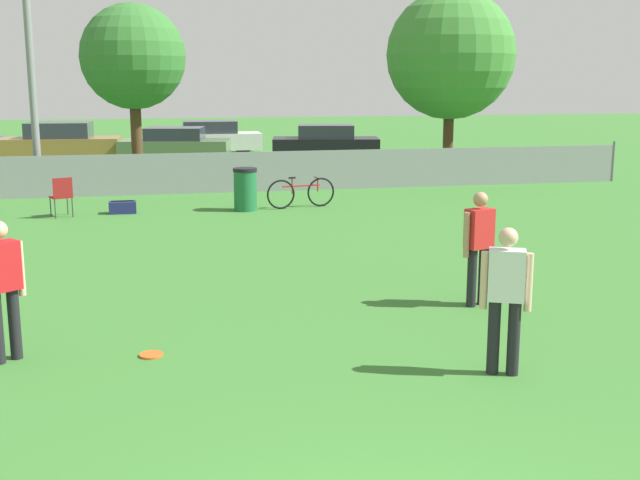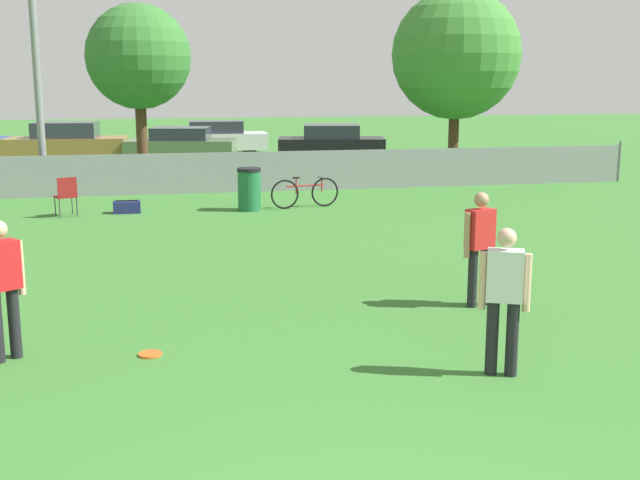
% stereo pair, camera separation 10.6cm
% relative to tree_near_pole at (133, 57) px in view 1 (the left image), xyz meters
% --- Properties ---
extents(fence_backline, '(25.09, 0.07, 1.21)m').
position_rel_tree_near_pole_xyz_m(fence_backline, '(1.58, -2.33, -3.11)').
color(fence_backline, gray).
rests_on(fence_backline, ground_plane).
extents(tree_near_pole, '(3.01, 3.01, 5.19)m').
position_rel_tree_near_pole_xyz_m(tree_near_pole, '(0.00, 0.00, 0.00)').
color(tree_near_pole, '#4C331E').
rests_on(tree_near_pole, ground_plane).
extents(tree_far_right, '(3.92, 3.92, 5.74)m').
position_rel_tree_near_pole_xyz_m(tree_far_right, '(9.45, -0.57, 0.10)').
color(tree_far_right, '#4C331E').
rests_on(tree_far_right, ground_plane).
extents(player_thrower_red, '(0.44, 0.40, 1.58)m').
position_rel_tree_near_pole_xyz_m(player_thrower_red, '(-1.33, -15.17, -2.76)').
color(player_thrower_red, black).
rests_on(player_thrower_red, ground_plane).
extents(player_receiver_white, '(0.50, 0.35, 1.58)m').
position_rel_tree_near_pole_xyz_m(player_receiver_white, '(3.87, -16.70, -2.76)').
color(player_receiver_white, black).
rests_on(player_receiver_white, ground_plane).
extents(player_defender_red, '(0.51, 0.33, 1.58)m').
position_rel_tree_near_pole_xyz_m(player_defender_red, '(4.64, -14.19, -2.76)').
color(player_defender_red, black).
rests_on(player_defender_red, ground_plane).
extents(frisbee_disc, '(0.27, 0.27, 0.03)m').
position_rel_tree_near_pole_xyz_m(frisbee_disc, '(0.23, -15.34, -3.65)').
color(frisbee_disc, '#E5591E').
rests_on(frisbee_disc, ground_plane).
extents(folding_chair_sideline, '(0.56, 0.56, 0.90)m').
position_rel_tree_near_pole_xyz_m(folding_chair_sideline, '(-1.64, -5.52, -3.14)').
color(folding_chair_sideline, '#333338').
rests_on(folding_chair_sideline, ground_plane).
extents(bicycle_sideline, '(1.72, 0.48, 0.76)m').
position_rel_tree_near_pole_xyz_m(bicycle_sideline, '(3.88, -5.34, -3.30)').
color(bicycle_sideline, black).
rests_on(bicycle_sideline, ground_plane).
extents(trash_bin, '(0.57, 0.57, 1.01)m').
position_rel_tree_near_pole_xyz_m(trash_bin, '(2.51, -5.46, -3.15)').
color(trash_bin, '#1E6638').
rests_on(trash_bin, ground_plane).
extents(gear_bag_sideline, '(0.61, 0.34, 0.30)m').
position_rel_tree_near_pole_xyz_m(gear_bag_sideline, '(-0.33, -5.26, -3.52)').
color(gear_bag_sideline, navy).
rests_on(gear_bag_sideline, ground_plane).
extents(parked_car_tan, '(4.45, 2.16, 1.49)m').
position_rel_tree_near_pole_xyz_m(parked_car_tan, '(-2.83, 6.73, -2.95)').
color(parked_car_tan, black).
rests_on(parked_car_tan, ground_plane).
extents(parked_car_olive, '(4.22, 2.53, 1.30)m').
position_rel_tree_near_pole_xyz_m(parked_car_olive, '(1.31, 5.91, -3.01)').
color(parked_car_olive, black).
rests_on(parked_car_olive, ground_plane).
extents(parked_car_white, '(4.18, 1.72, 1.36)m').
position_rel_tree_near_pole_xyz_m(parked_car_white, '(2.84, 9.13, -3.00)').
color(parked_car_white, black).
rests_on(parked_car_white, ground_plane).
extents(parked_car_dark, '(4.24, 2.48, 1.35)m').
position_rel_tree_near_pole_xyz_m(parked_car_dark, '(6.92, 5.58, -3.00)').
color(parked_car_dark, black).
rests_on(parked_car_dark, ground_plane).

